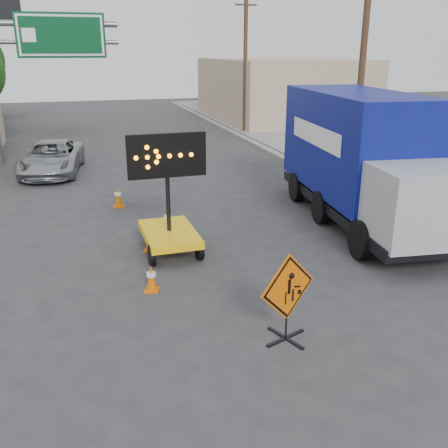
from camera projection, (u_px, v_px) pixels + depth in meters
name	position (u px, v px, depth m)	size (l,w,h in m)	color
ground	(251.00, 339.00, 9.62)	(100.00, 100.00, 0.00)	#2D2D30
curb_right	(287.00, 159.00, 25.11)	(0.40, 60.00, 0.12)	gray
sidewalk_right	(328.00, 156.00, 25.72)	(4.00, 60.00, 0.15)	gray
building_right_far	(280.00, 89.00, 39.50)	(10.00, 14.00, 4.60)	tan
highway_gantry	(33.00, 54.00, 23.01)	(6.18, 0.38, 6.90)	slate
utility_pole_near	(362.00, 66.00, 19.27)	(1.80, 0.26, 9.00)	#48301F
utility_pole_far	(245.00, 59.00, 31.94)	(1.80, 0.26, 9.00)	#48301F
construction_sign	(287.00, 296.00, 9.30)	(1.26, 0.91, 1.78)	black
arrow_board	(169.00, 227.00, 13.55)	(2.07, 2.32, 3.27)	yellow
pickup_truck	(52.00, 158.00, 22.23)	(2.37, 5.15, 1.43)	#A8ABAF
box_truck	(360.00, 166.00, 15.63)	(3.45, 8.75, 4.04)	black
cone_a	(151.00, 278.00, 11.44)	(0.41, 0.41, 0.64)	#D75A04
cone_b	(150.00, 239.00, 13.74)	(0.45, 0.45, 0.68)	#D75A04
cone_c	(167.00, 220.00, 15.38)	(0.35, 0.35, 0.63)	#D75A04
cone_d	(118.00, 197.00, 17.58)	(0.37, 0.37, 0.73)	#D75A04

